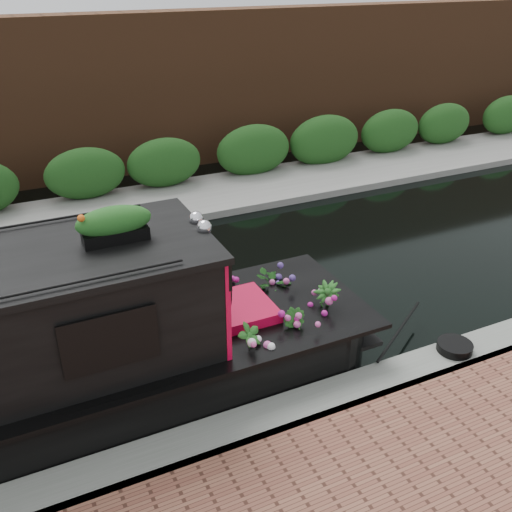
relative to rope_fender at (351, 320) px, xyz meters
name	(u,v)px	position (x,y,z in m)	size (l,w,h in m)	color
ground	(137,312)	(-2.87, 1.90, -0.18)	(80.00, 80.00, 0.00)	black
near_bank_coping	(211,452)	(-2.87, -1.40, -0.18)	(40.00, 0.60, 0.50)	gray
far_bank_path	(89,219)	(-2.87, 6.10, -0.18)	(40.00, 2.40, 0.34)	gray
far_hedge	(81,205)	(-2.87, 7.00, -0.18)	(40.00, 1.10, 2.80)	#1D4918
far_brick_wall	(67,178)	(-2.87, 9.10, -0.18)	(40.00, 1.00, 8.00)	#52301C
rope_fender	(351,320)	(0.00, 0.00, 0.00)	(0.37, 0.37, 0.39)	brown
coiled_mooring_rope	(455,347)	(0.82, -1.34, 0.13)	(0.49, 0.49, 0.12)	black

